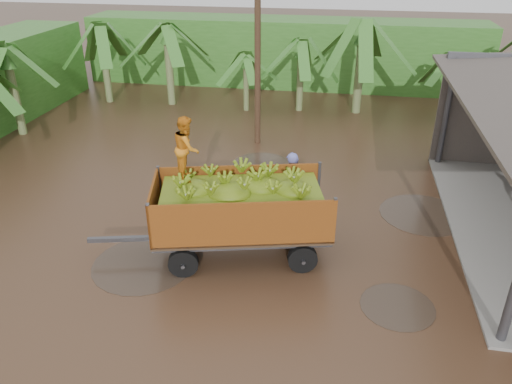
% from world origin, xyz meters
% --- Properties ---
extents(ground, '(100.00, 100.00, 0.00)m').
position_xyz_m(ground, '(0.00, 0.00, 0.00)').
color(ground, black).
rests_on(ground, ground).
extents(hedge_north, '(22.00, 3.00, 3.60)m').
position_xyz_m(hedge_north, '(-2.00, 16.00, 1.80)').
color(hedge_north, '#2D661E').
rests_on(hedge_north, ground).
extents(banana_trailer, '(6.35, 3.20, 3.72)m').
position_xyz_m(banana_trailer, '(-0.76, -1.42, 1.37)').
color(banana_trailer, '#A75817').
rests_on(banana_trailer, ground).
extents(man_blue, '(0.79, 0.58, 1.99)m').
position_xyz_m(man_blue, '(0.29, 1.01, 0.99)').
color(man_blue, '#696EBF').
rests_on(man_blue, ground).
extents(utility_pole, '(1.20, 0.24, 8.51)m').
position_xyz_m(utility_pole, '(-1.74, 6.61, 4.31)').
color(utility_pole, '#47301E').
rests_on(utility_pole, ground).
extents(banana_plants, '(24.84, 20.06, 4.42)m').
position_xyz_m(banana_plants, '(-5.33, 6.71, 1.93)').
color(banana_plants, '#2D661E').
rests_on(banana_plants, ground).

